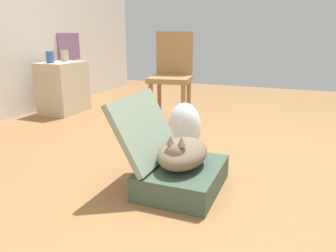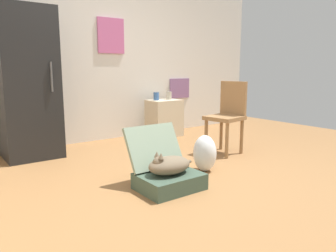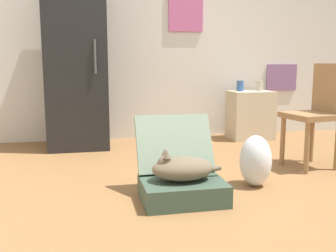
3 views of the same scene
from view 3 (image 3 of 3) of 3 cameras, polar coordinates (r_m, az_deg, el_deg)
name	(u,v)px [view 3 (image 3 of 3)]	position (r m, az deg, el deg)	size (l,w,h in m)	color
ground_plane	(227,190)	(2.97, 8.63, -9.36)	(7.68, 7.68, 0.00)	olive
wall_back	(165,34)	(5.00, -0.38, 13.36)	(6.40, 0.15, 2.60)	silver
suitcase_base	(183,190)	(2.70, 2.16, -9.48)	(0.57, 0.45, 0.15)	#384C3D
suitcase_lid	(174,144)	(2.86, 0.97, -2.61)	(0.57, 0.45, 0.04)	gray
cat	(181,168)	(2.65, 1.99, -6.23)	(0.50, 0.28, 0.22)	brown
plastic_bag_white	(256,161)	(3.06, 12.79, -5.02)	(0.24, 0.26, 0.40)	silver
refrigerator	(76,65)	(4.43, -13.36, 8.69)	(0.66, 0.64, 1.83)	black
side_table	(250,115)	(4.95, 12.04, 1.59)	(0.52, 0.39, 0.60)	beige
vase_tall	(240,86)	(4.90, 10.60, 5.84)	(0.09, 0.09, 0.13)	#38609E
vase_short	(259,86)	(5.01, 13.34, 5.82)	(0.09, 0.09, 0.13)	#B7AD99
chair	(317,111)	(3.73, 21.17, 2.10)	(0.48, 0.47, 0.94)	olive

